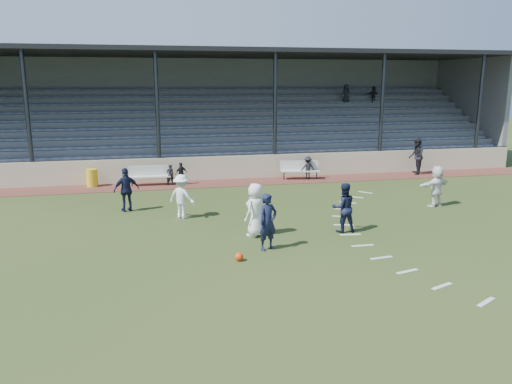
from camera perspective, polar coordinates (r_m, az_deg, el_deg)
ground at (r=15.01m, az=2.04°, el=-6.90°), size 90.00×90.00×0.00m
cinder_track at (r=24.96m, az=-3.91°, el=1.03°), size 34.00×2.00×0.02m
retaining_wall at (r=25.87m, az=-4.27°, el=2.77°), size 34.00×0.18×1.20m
bench_left at (r=24.83m, az=-12.08°, el=2.07°), size 2.01×0.52×0.95m
bench_right at (r=25.89m, az=5.02°, el=2.73°), size 2.04×0.78×0.95m
trash_bin at (r=25.25m, az=-18.23°, el=1.56°), size 0.53×0.53×0.84m
football at (r=14.29m, az=-1.94°, el=-7.41°), size 0.24×0.24×0.24m
player_white_lead at (r=16.30m, az=-0.05°, el=-2.06°), size 1.02×0.99×1.77m
player_navy_lead at (r=14.98m, az=1.37°, el=-3.44°), size 0.75×0.64×1.74m
player_navy_mid at (r=17.00m, az=9.98°, el=-1.77°), size 0.83×0.65×1.68m
player_white_wing at (r=18.62m, az=-8.47°, el=-0.52°), size 1.22×1.13×1.65m
player_navy_wing at (r=20.04m, az=-14.58°, el=0.25°), size 1.09×0.73×1.72m
player_white_back at (r=21.49m, az=19.93°, el=0.64°), size 1.62×0.92×1.66m
official at (r=28.45m, az=17.84°, el=3.91°), size 1.05×1.17×1.96m
sub_left_near at (r=24.66m, az=-9.79°, el=1.96°), size 0.42×0.33×1.02m
sub_left_far at (r=24.68m, az=-8.54°, el=2.11°), size 0.70×0.51×1.10m
sub_right at (r=25.85m, az=5.93°, el=2.77°), size 0.79×0.48×1.20m
grandstand at (r=30.30m, az=-5.57°, el=7.24°), size 34.60×9.00×6.61m
penalty_arc at (r=16.47m, az=16.15°, el=-5.59°), size 3.89×14.63×0.01m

